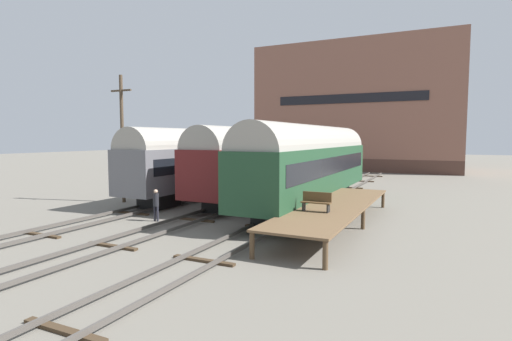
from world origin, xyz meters
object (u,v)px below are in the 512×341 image
Objects in this scene: person_worker at (156,202)px; utility_pole at (122,137)px; train_car_green at (312,161)px; train_car_grey at (204,158)px; bench at (316,201)px; train_car_maroon at (261,159)px.

person_worker is 0.20× the size of utility_pole.
train_car_green is at bearing 16.93° from utility_pole.
train_car_grey is 12.02× the size of bench.
train_car_maroon is 9.70× the size of person_worker.
train_car_green is 7.80m from bench.
person_worker is 8.40m from utility_pole.
bench is at bearing -35.60° from train_car_grey.
train_car_grey is 9.77m from person_worker.
utility_pole reaches higher than bench.
person_worker is at bearing -33.20° from utility_pole.
bench is at bearing -70.48° from train_car_green.
train_car_grey is 14.43m from bench.
train_car_maroon reaches higher than bench.
utility_pole is (-12.69, -3.86, 1.56)m from train_car_green.
bench is 15.90m from utility_pole.
utility_pole is (-15.25, 3.36, 3.02)m from bench.
utility_pole is (-6.36, 4.16, 3.57)m from person_worker.
train_car_green is (9.12, -1.14, 0.09)m from train_car_grey.
train_car_green is 10.54× the size of person_worker.
utility_pole is at bearing 167.58° from bench.
train_car_green is 10.42m from person_worker.
utility_pole is (-3.57, -5.00, 1.64)m from train_car_grey.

